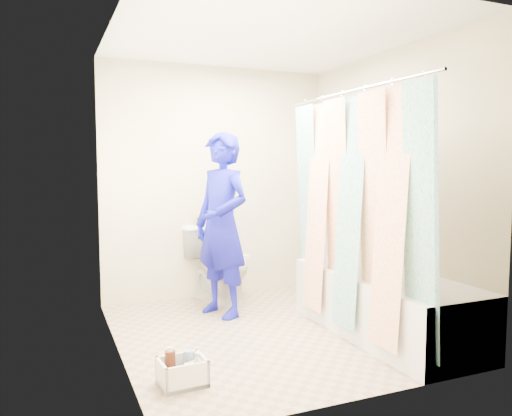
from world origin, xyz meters
name	(u,v)px	position (x,y,z in m)	size (l,w,h in m)	color
floor	(268,332)	(0.00, 0.00, 0.00)	(2.60, 2.60, 0.00)	gray
ceiling	(268,36)	(0.00, 0.00, 2.40)	(2.40, 2.60, 0.02)	silver
wall_back	(217,183)	(0.00, 1.30, 1.20)	(2.40, 0.02, 2.40)	beige
wall_front	(361,198)	(0.00, -1.30, 1.20)	(2.40, 0.02, 2.40)	beige
wall_left	(116,191)	(-1.20, 0.00, 1.20)	(0.02, 2.60, 2.40)	beige
wall_right	(389,186)	(1.20, 0.00, 1.20)	(0.02, 2.60, 2.40)	beige
bathtub	(384,303)	(0.85, -0.43, 0.27)	(0.70, 1.75, 0.50)	silver
curtain_rod	(353,91)	(0.52, -0.43, 1.95)	(0.02, 0.02, 1.90)	silver
shower_curtain	(351,212)	(0.52, -0.43, 1.02)	(0.06, 1.75, 1.80)	white
toilet	(218,264)	(-0.06, 1.08, 0.38)	(0.43, 0.75, 0.77)	white
tank_lid	(227,259)	(-0.02, 0.97, 0.45)	(0.47, 0.21, 0.04)	white
tank_internals	(202,226)	(-0.18, 1.25, 0.76)	(0.18, 0.10, 0.25)	black
plumber	(222,225)	(-0.19, 0.61, 0.84)	(0.61, 0.40, 1.68)	navy
cleaning_caddy	(184,373)	(-0.90, -0.70, 0.08)	(0.30, 0.25, 0.22)	white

